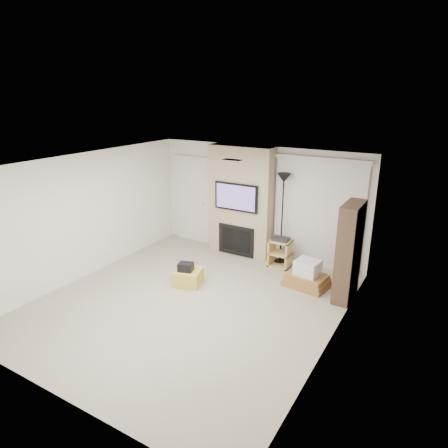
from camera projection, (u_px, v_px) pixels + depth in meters
The scene contains 16 objects.
floor at pixel (190, 303), 7.19m from camera, with size 5.00×5.50×0.00m, color #A89C88.
ceiling at pixel (186, 165), 6.40m from camera, with size 5.00×5.50×0.00m, color white.
wall_back at pixel (259, 201), 9.04m from camera, with size 5.00×2.50×0.00m, color white.
wall_front at pixel (48, 310), 4.55m from camera, with size 5.00×2.50×0.00m, color white.
wall_left at pixel (86, 216), 8.00m from camera, with size 5.50×2.50×0.00m, color white.
wall_right at pixel (334, 269), 5.59m from camera, with size 5.50×2.50×0.00m, color white.
hvac_vent at pixel (232, 160), 6.86m from camera, with size 0.35×0.18×0.01m, color silver.
ottoman at pixel (188, 277), 7.84m from camera, with size 0.50×0.50×0.30m, color gold.
black_bag at pixel (186, 267), 7.74m from camera, with size 0.28×0.22×0.16m, color black.
fireplace_wall at pixel (241, 202), 9.04m from camera, with size 1.50×0.47×2.50m.
entry_door at pixel (193, 200), 9.94m from camera, with size 1.02×0.11×2.14m.
vertical_blinds at pixel (318, 210), 8.32m from camera, with size 1.98×0.10×2.37m.
floor_lamp at pixel (283, 193), 8.41m from camera, with size 0.30×0.30×2.00m.
av_stand at pixel (280, 251), 8.59m from camera, with size 0.45×0.38×0.66m.
box_stack at pixel (307, 276), 7.74m from camera, with size 0.87×0.71×0.54m.
bookshelf at pixel (349, 252), 7.10m from camera, with size 0.30×0.80×1.80m.
Camera 1 is at (3.77, -5.18, 3.61)m, focal length 32.00 mm.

